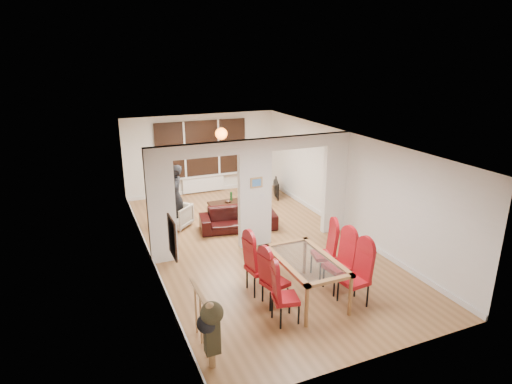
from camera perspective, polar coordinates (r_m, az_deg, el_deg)
floor at (r=10.53m, az=-0.15°, el=-6.96°), size 5.00×9.00×0.01m
room_walls at (r=10.05m, az=-0.16°, el=-0.22°), size 5.00×9.00×2.60m
divider_wall at (r=10.05m, az=-0.16°, el=-0.22°), size 5.00×0.18×2.60m
bay_window_blinds at (r=14.05m, az=-7.25°, el=5.79°), size 3.00×0.08×1.80m
radiator at (r=14.32m, az=-7.02°, el=1.06°), size 1.40×0.08×0.50m
pendant_light at (r=12.94m, az=-4.66°, el=7.75°), size 0.36×0.36×0.36m
stair_newel at (r=6.97m, az=-7.27°, el=-16.14°), size 0.40×1.20×1.10m
wall_poster at (r=7.11m, az=-11.12°, el=-5.96°), size 0.04×0.52×0.67m
pillar_photo at (r=9.87m, az=0.06°, el=1.27°), size 0.30×0.03×0.25m
dining_table at (r=8.28m, az=6.62°, el=-11.33°), size 0.98×1.74×0.81m
dining_chair_la at (r=7.52m, az=3.98°, el=-13.43°), size 0.50×0.50×1.06m
dining_chair_lb at (r=7.96m, az=2.57°, el=-11.45°), size 0.51×0.51×1.06m
dining_chair_lc at (r=8.34m, az=0.52°, el=-9.60°), size 0.52×0.52×1.16m
dining_chair_ra at (r=8.14m, az=12.92°, el=-10.88°), size 0.51×0.51×1.16m
dining_chair_rb at (r=8.54m, az=10.90°, el=-9.31°), size 0.52×0.52×1.15m
dining_chair_rc at (r=9.00m, az=9.06°, el=-7.85°), size 0.53×0.53×1.11m
sofa at (r=11.30m, az=-2.39°, el=-3.55°), size 2.10×1.11×0.58m
armchair at (r=11.61m, az=-10.55°, el=-3.15°), size 0.95×0.95×0.62m
person at (r=11.59m, az=-10.64°, el=-0.47°), size 0.70×0.56×1.67m
television at (r=13.87m, az=2.41°, el=0.51°), size 0.93×0.45×0.55m
coffee_table at (r=12.77m, az=-4.05°, el=-1.84°), size 1.11×0.75×0.23m
bottle at (r=12.81m, az=-3.33°, el=-0.53°), size 0.07×0.07×0.29m
bowl at (r=12.69m, az=-3.75°, el=-1.29°), size 0.20×0.20×0.05m
shoes at (r=10.21m, az=1.14°, el=-7.50°), size 0.22×0.24×0.09m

